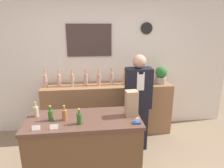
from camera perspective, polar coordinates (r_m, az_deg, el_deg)
name	(u,v)px	position (r m, az deg, el deg)	size (l,w,h in m)	color
back_wall	(101,61)	(3.87, -3.22, 6.46)	(5.20, 0.09, 2.70)	silver
back_shelf	(108,109)	(3.86, -1.18, -7.13)	(2.38, 0.46, 0.97)	#8E6642
display_counter	(85,150)	(2.78, -7.74, -18.19)	(1.42, 0.64, 0.92)	brown
shopkeeper	(138,104)	(3.30, 7.36, -5.58)	(0.40, 0.25, 1.60)	black
potted_plant	(161,75)	(3.85, 13.84, 2.58)	(0.22, 0.22, 0.32)	#9E998E
paper_bag	(131,103)	(2.54, 5.56, -5.53)	(0.16, 0.14, 0.33)	tan
tape_dispenser	(137,122)	(2.41, 7.15, -10.63)	(0.09, 0.06, 0.07)	#1E4799
price_card_left	(36,128)	(2.40, -20.90, -11.66)	(0.09, 0.02, 0.06)	white
price_card_right	(54,127)	(2.36, -16.25, -11.70)	(0.09, 0.02, 0.06)	white
counter_bottle_0	(36,111)	(2.72, -20.88, -7.23)	(0.06, 0.06, 0.19)	tan
counter_bottle_1	(51,115)	(2.55, -17.12, -8.45)	(0.06, 0.06, 0.19)	#315B22
counter_bottle_2	(65,115)	(2.51, -13.40, -8.51)	(0.06, 0.06, 0.19)	#9F6434
counter_bottle_3	(79,118)	(2.39, -9.31, -9.62)	(0.06, 0.06, 0.19)	#2D5720
shelf_bottle_0	(45,80)	(3.72, -18.52, 0.98)	(0.07, 0.07, 0.32)	tan
shelf_bottle_1	(59,80)	(3.68, -14.92, 1.10)	(0.07, 0.07, 0.32)	tan
shelf_bottle_2	(72,80)	(3.64, -11.26, 1.17)	(0.07, 0.07, 0.32)	tan
shelf_bottle_3	(86,79)	(3.64, -7.53, 1.35)	(0.07, 0.07, 0.32)	tan
shelf_bottle_4	(99,79)	(3.62, -3.78, 1.40)	(0.07, 0.07, 0.32)	tan
shelf_bottle_5	(112,78)	(3.67, -0.10, 1.61)	(0.07, 0.07, 0.32)	tan
shelf_bottle_6	(124,78)	(3.70, 3.55, 1.73)	(0.07, 0.07, 0.32)	tan
shelf_bottle_7	(137,78)	(3.74, 7.16, 1.78)	(0.07, 0.07, 0.32)	tan
shelf_bottle_8	(150,78)	(3.79, 10.67, 1.83)	(0.07, 0.07, 0.32)	tan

